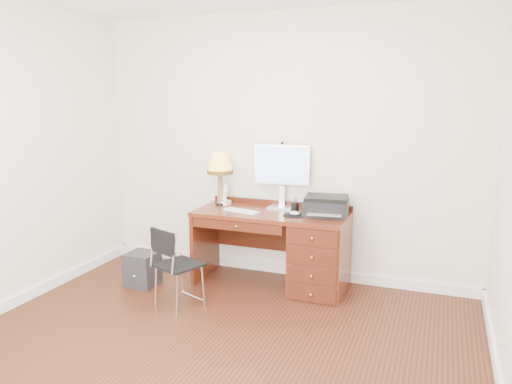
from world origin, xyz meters
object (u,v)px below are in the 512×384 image
at_px(phone, 224,199).
at_px(chair, 175,261).
at_px(monitor, 282,168).
at_px(printer, 326,206).
at_px(desk, 303,248).
at_px(equipment_box, 142,269).
at_px(leg_lamp, 220,166).

distance_m(phone, chair, 1.07).
distance_m(monitor, printer, 0.61).
relative_size(monitor, phone, 3.02).
relative_size(phone, chair, 0.29).
distance_m(desk, chair, 1.26).
bearing_deg(phone, equipment_box, -123.67).
bearing_deg(equipment_box, desk, 17.99).
bearing_deg(printer, leg_lamp, 169.53).
xyz_separation_m(desk, monitor, (-0.29, 0.22, 0.74)).
bearing_deg(leg_lamp, desk, -7.38).
relative_size(monitor, chair, 0.86).
height_order(leg_lamp, chair, leg_lamp).
xyz_separation_m(monitor, printer, (0.50, -0.17, -0.31)).
bearing_deg(desk, chair, -136.52).
bearing_deg(monitor, leg_lamp, -178.29).
bearing_deg(phone, desk, 3.20).
distance_m(desk, leg_lamp, 1.19).
distance_m(desk, monitor, 0.83).
relative_size(monitor, leg_lamp, 1.16).
xyz_separation_m(phone, chair, (-0.02, -1.00, -0.36)).
relative_size(desk, phone, 7.05).
height_order(leg_lamp, phone, leg_lamp).
height_order(monitor, printer, monitor).
relative_size(desk, monitor, 2.34).
xyz_separation_m(leg_lamp, phone, (0.04, 0.02, -0.34)).
height_order(desk, leg_lamp, leg_lamp).
bearing_deg(chair, leg_lamp, 112.46).
distance_m(leg_lamp, phone, 0.34).
xyz_separation_m(desk, chair, (-0.91, -0.87, 0.04)).
relative_size(leg_lamp, chair, 0.74).
bearing_deg(printer, chair, -147.90).
bearing_deg(leg_lamp, printer, -3.10).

